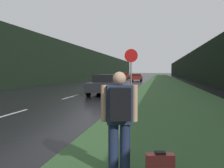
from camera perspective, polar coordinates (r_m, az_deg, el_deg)
grass_verge at (r=39.82m, az=12.57°, el=0.48°), size 6.00×240.00×0.02m
lane_stripe_b at (r=10.24m, az=-24.14°, el=-6.90°), size 0.12×3.00×0.01m
lane_stripe_c at (r=16.40m, az=-9.83°, el=-3.04°), size 0.12×3.00×0.01m
lane_stripe_d at (r=23.04m, az=-3.58°, el=-1.26°), size 0.12×3.00×0.01m
lane_stripe_e at (r=29.85m, az=-0.15°, el=-0.28°), size 0.12×3.00×0.01m
lane_stripe_f at (r=36.73m, az=2.00°, el=0.33°), size 0.12×3.00×0.01m
treeline_far_side at (r=52.21m, az=-6.31°, el=4.68°), size 2.00×140.00×6.51m
treeline_near_side at (r=50.27m, az=19.21°, el=4.02°), size 2.00×140.00×5.49m
stop_sign at (r=12.09m, az=4.60°, el=3.15°), size 0.67×0.07×2.86m
hitchhiker_with_backpack at (r=3.85m, az=1.80°, el=-7.95°), size 0.58×0.48×1.72m
suitcase at (r=4.11m, az=11.47°, el=-18.72°), size 0.48×0.25×0.44m
car_passing_near at (r=17.64m, az=-1.76°, el=-0.12°), size 1.86×4.53×1.50m
car_passing_far at (r=42.94m, az=5.92°, el=1.63°), size 1.90×4.72×1.32m
car_oncoming at (r=56.07m, az=3.23°, el=2.01°), size 1.84×4.74×1.43m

